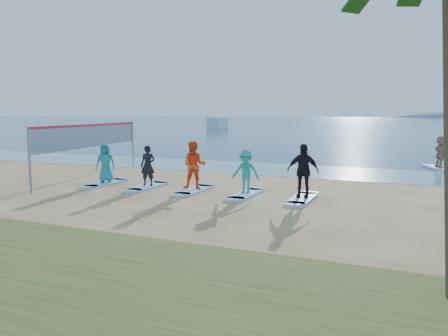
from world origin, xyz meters
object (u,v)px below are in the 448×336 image
at_px(student_2, 194,165).
at_px(surfboard_2, 195,190).
at_px(surfboard_4, 302,199).
at_px(volleyball_net, 91,136).
at_px(paddleboard, 440,169).
at_px(surfboard_1, 148,186).
at_px(paddleboarder, 441,152).
at_px(surfboard_0, 106,183).
at_px(surfboard_3, 246,194).
at_px(student_3, 246,172).
at_px(student_1, 148,166).
at_px(student_4, 303,171).
at_px(student_0, 106,163).
at_px(boat_offshore_a, 218,128).

bearing_deg(student_2, surfboard_2, 0.00).
height_order(surfboard_2, surfboard_4, same).
xyz_separation_m(volleyball_net, paddleboard, (15.19, 9.26, -1.84)).
bearing_deg(surfboard_1, paddleboarder, 44.47).
bearing_deg(surfboard_0, surfboard_3, 0.00).
relative_size(surfboard_3, student_3, 1.40).
bearing_deg(surfboard_0, paddleboard, 39.54).
height_order(paddleboarder, surfboard_0, paddleboarder).
bearing_deg(student_1, surfboard_1, 0.00).
bearing_deg(paddleboard, student_4, -135.83).
relative_size(paddleboarder, student_2, 0.91).
bearing_deg(surfboard_2, student_0, 180.00).
bearing_deg(surfboard_2, surfboard_0, 180.00).
height_order(boat_offshore_a, surfboard_0, boat_offshore_a).
xyz_separation_m(volleyball_net, surfboard_3, (8.31, -1.60, -1.86)).
relative_size(paddleboarder, boat_offshore_a, 0.22).
xyz_separation_m(surfboard_0, student_1, (2.09, 0.00, 0.85)).
xyz_separation_m(surfboard_0, student_4, (8.36, 0.00, 0.97)).
height_order(paddleboarder, surfboard_4, paddleboarder).
height_order(volleyball_net, surfboard_4, volleyball_net).
bearing_deg(surfboard_3, student_0, 180.00).
xyz_separation_m(paddleboard, surfboard_1, (-11.06, -10.86, -0.01)).
bearing_deg(volleyball_net, surfboard_3, -10.90).
bearing_deg(volleyball_net, student_2, -14.42).
distance_m(student_1, student_4, 6.27).
xyz_separation_m(paddleboarder, student_3, (-6.88, -10.86, -0.08)).
relative_size(volleyball_net, student_2, 4.87).
relative_size(surfboard_1, surfboard_3, 1.00).
distance_m(paddleboard, surfboard_2, 14.08).
bearing_deg(paddleboarder, surfboard_0, 105.45).
height_order(surfboard_0, surfboard_4, same).
xyz_separation_m(student_0, surfboard_3, (6.27, 0.00, -0.86)).
bearing_deg(student_0, student_3, -22.25).
relative_size(paddleboard, student_0, 1.84).
relative_size(paddleboard, surfboard_2, 1.36).
xyz_separation_m(surfboard_1, surfboard_3, (4.18, 0.00, 0.00)).
bearing_deg(surfboard_1, surfboard_3, 0.00).
xyz_separation_m(paddleboarder, student_1, (-11.06, -10.86, -0.06)).
bearing_deg(paddleboard, student_3, -144.39).
xyz_separation_m(student_0, surfboard_4, (8.36, 0.00, -0.86)).
bearing_deg(student_0, surfboard_4, -22.25).
distance_m(student_2, surfboard_3, 2.30).
xyz_separation_m(student_0, student_3, (6.27, 0.00, -0.03)).
height_order(paddleboarder, student_0, paddleboarder).
xyz_separation_m(student_1, surfboard_2, (2.09, 0.00, -0.85)).
relative_size(surfboard_0, student_3, 1.40).
bearing_deg(student_3, student_1, 175.78).
bearing_deg(student_2, student_4, -18.79).
distance_m(paddleboarder, surfboard_1, 15.52).
height_order(volleyball_net, boat_offshore_a, volleyball_net).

